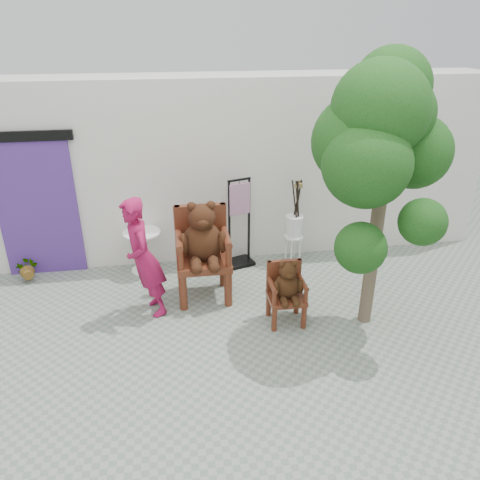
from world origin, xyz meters
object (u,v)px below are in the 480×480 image
at_px(chair_big, 202,243).
at_px(cafe_table, 143,247).
at_px(chair_small, 287,287).
at_px(tree, 381,134).
at_px(stool_bucket, 294,226).
at_px(display_stand, 239,233).
at_px(person, 144,258).

distance_m(chair_big, cafe_table, 1.37).
height_order(chair_small, tree, tree).
xyz_separation_m(chair_big, chair_small, (1.05, -0.84, -0.34)).
bearing_deg(chair_big, stool_bucket, 29.62).
relative_size(chair_small, display_stand, 0.62).
relative_size(cafe_table, tree, 0.20).
height_order(person, stool_bucket, person).
bearing_deg(person, stool_bucket, 102.33).
height_order(chair_big, tree, tree).
distance_m(cafe_table, display_stand, 1.59).
bearing_deg(tree, display_stand, 125.10).
bearing_deg(cafe_table, chair_small, -41.94).
bearing_deg(chair_small, cafe_table, 138.06).
relative_size(chair_big, cafe_table, 2.15).
distance_m(chair_big, tree, 2.83).
distance_m(chair_small, cafe_table, 2.63).
height_order(stool_bucket, tree, tree).
height_order(cafe_table, tree, tree).
bearing_deg(display_stand, tree, -72.74).
bearing_deg(chair_small, chair_big, 141.40).
bearing_deg(stool_bucket, tree, -78.09).
xyz_separation_m(chair_small, tree, (0.98, -0.18, 2.04)).
xyz_separation_m(chair_small, display_stand, (-0.37, 1.74, 0.04)).
bearing_deg(person, display_stand, 114.70).
height_order(chair_big, stool_bucket, chair_big).
distance_m(person, stool_bucket, 2.75).
xyz_separation_m(chair_big, cafe_table, (-0.91, 0.92, -0.44)).
bearing_deg(display_stand, cafe_table, 161.56).
relative_size(stool_bucket, tree, 0.41).
relative_size(chair_big, stool_bucket, 1.04).
relative_size(chair_big, chair_small, 1.62).
relative_size(cafe_table, display_stand, 0.47).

